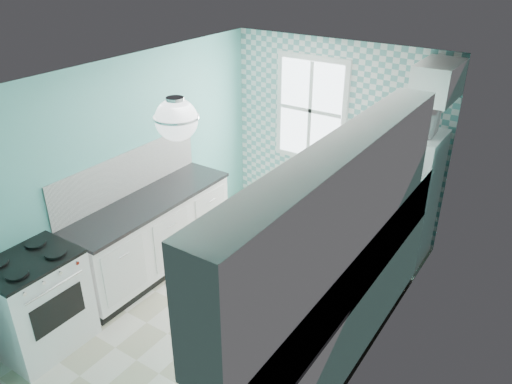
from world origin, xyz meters
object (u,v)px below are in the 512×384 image
Objects in this scene: ceiling_light at (176,119)px; fruit_bowl at (262,357)px; sink at (375,232)px; microwave at (414,120)px; fridge at (402,196)px; stove at (38,302)px; potted_plant at (228,382)px.

fruit_bowl is at bearing -26.00° from ceiling_light.
microwave reaches higher than sink.
fridge reaches higher than fruit_bowl.
fruit_bowl is at bearing 7.77° from stove.
ceiling_light is at bearing -112.29° from fridge.
sink is 1.91× the size of potted_plant.
sink is at bearing -84.68° from fridge.
potted_plant is at bearing -90.00° from fruit_bowl.
sink is 2.48m from potted_plant.
potted_plant is (2.40, -0.17, 0.57)m from stove.
fridge is (1.11, 2.63, -1.50)m from ceiling_light.
ceiling_light reaches higher than fridge.
ceiling_light is 0.36× the size of stove.
microwave is at bearing 67.12° from ceiling_light.
stove is (-1.20, -0.81, -1.81)m from ceiling_light.
fruit_bowl is (0.09, -3.21, 0.15)m from fridge.
stove is at bearing -174.56° from fruit_bowl.
potted_plant is (-0.00, -2.48, 0.15)m from sink.
fruit_bowl is 0.47× the size of microwave.
microwave reaches higher than fruit_bowl.
sink is at bearing 89.92° from potted_plant.
fridge is at bearing 67.12° from ceiling_light.
fridge is 1.67× the size of stove.
ceiling_light is at bearing 64.18° from microwave.
potted_plant is (1.20, -0.98, -1.24)m from ceiling_light.
microwave is (-0.09, 1.13, 0.85)m from sink.
ceiling_light is at bearing -130.26° from sink.
sink is 1.42m from microwave.
sink reaches higher than potted_plant.
fruit_bowl is at bearing 88.67° from microwave.
microwave is (-0.09, 3.22, 0.81)m from fruit_bowl.
stove is 2.45m from fruit_bowl.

